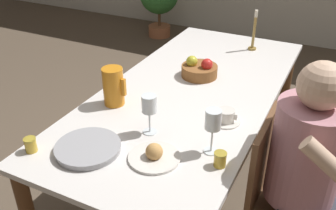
{
  "coord_description": "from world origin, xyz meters",
  "views": [
    {
      "loc": [
        0.75,
        -1.81,
        1.74
      ],
      "look_at": [
        0.0,
        -0.31,
        0.77
      ],
      "focal_mm": 40.0,
      "sensor_mm": 36.0,
      "label": 1
    }
  ],
  "objects_px": {
    "person_seated": "(312,170)",
    "wine_glass_water": "(213,121)",
    "chair_person_side": "(284,201)",
    "wine_glass_juice": "(150,106)",
    "candlestick_tall": "(254,35)",
    "jam_jar_red": "(220,159)",
    "fruit_bowl": "(199,70)",
    "serving_tray": "(88,148)",
    "teacup_near_person": "(226,117)",
    "bread_plate": "(154,155)",
    "red_pitcher": "(113,86)",
    "jam_jar_amber": "(30,144)"
  },
  "relations": [
    {
      "from": "chair_person_side",
      "to": "wine_glass_water",
      "type": "distance_m",
      "value": 0.53
    },
    {
      "from": "teacup_near_person",
      "to": "bread_plate",
      "type": "distance_m",
      "value": 0.46
    },
    {
      "from": "jam_jar_red",
      "to": "wine_glass_juice",
      "type": "bearing_deg",
      "value": 166.78
    },
    {
      "from": "wine_glass_water",
      "to": "teacup_near_person",
      "type": "bearing_deg",
      "value": 94.92
    },
    {
      "from": "chair_person_side",
      "to": "person_seated",
      "type": "height_order",
      "value": "person_seated"
    },
    {
      "from": "jam_jar_amber",
      "to": "fruit_bowl",
      "type": "xyz_separation_m",
      "value": [
        0.38,
        1.05,
        0.01
      ]
    },
    {
      "from": "wine_glass_juice",
      "to": "teacup_near_person",
      "type": "distance_m",
      "value": 0.4
    },
    {
      "from": "chair_person_side",
      "to": "person_seated",
      "type": "bearing_deg",
      "value": 82.49
    },
    {
      "from": "wine_glass_juice",
      "to": "jam_jar_amber",
      "type": "xyz_separation_m",
      "value": [
        -0.4,
        -0.37,
        -0.11
      ]
    },
    {
      "from": "wine_glass_water",
      "to": "candlestick_tall",
      "type": "xyz_separation_m",
      "value": [
        -0.17,
        1.29,
        -0.05
      ]
    },
    {
      "from": "serving_tray",
      "to": "wine_glass_water",
      "type": "bearing_deg",
      "value": 25.94
    },
    {
      "from": "bread_plate",
      "to": "jam_jar_amber",
      "type": "distance_m",
      "value": 0.55
    },
    {
      "from": "bread_plate",
      "to": "fruit_bowl",
      "type": "height_order",
      "value": "fruit_bowl"
    },
    {
      "from": "red_pitcher",
      "to": "jam_jar_red",
      "type": "bearing_deg",
      "value": -19.7
    },
    {
      "from": "candlestick_tall",
      "to": "jam_jar_amber",
      "type": "bearing_deg",
      "value": -108.56
    },
    {
      "from": "wine_glass_water",
      "to": "teacup_near_person",
      "type": "distance_m",
      "value": 0.3
    },
    {
      "from": "bread_plate",
      "to": "jam_jar_red",
      "type": "distance_m",
      "value": 0.28
    },
    {
      "from": "wine_glass_juice",
      "to": "teacup_near_person",
      "type": "xyz_separation_m",
      "value": [
        0.29,
        0.25,
        -0.12
      ]
    },
    {
      "from": "serving_tray",
      "to": "candlestick_tall",
      "type": "distance_m",
      "value": 1.57
    },
    {
      "from": "wine_glass_juice",
      "to": "candlestick_tall",
      "type": "height_order",
      "value": "candlestick_tall"
    },
    {
      "from": "wine_glass_juice",
      "to": "teacup_near_person",
      "type": "bearing_deg",
      "value": 40.7
    },
    {
      "from": "red_pitcher",
      "to": "wine_glass_juice",
      "type": "height_order",
      "value": "red_pitcher"
    },
    {
      "from": "serving_tray",
      "to": "bread_plate",
      "type": "height_order",
      "value": "bread_plate"
    },
    {
      "from": "teacup_near_person",
      "to": "candlestick_tall",
      "type": "height_order",
      "value": "candlestick_tall"
    },
    {
      "from": "bread_plate",
      "to": "chair_person_side",
      "type": "bearing_deg",
      "value": 24.39
    },
    {
      "from": "serving_tray",
      "to": "bread_plate",
      "type": "distance_m",
      "value": 0.3
    },
    {
      "from": "candlestick_tall",
      "to": "chair_person_side",
      "type": "bearing_deg",
      "value": -67.07
    },
    {
      "from": "chair_person_side",
      "to": "wine_glass_juice",
      "type": "bearing_deg",
      "value": -83.43
    },
    {
      "from": "fruit_bowl",
      "to": "person_seated",
      "type": "bearing_deg",
      "value": -38.93
    },
    {
      "from": "chair_person_side",
      "to": "jam_jar_red",
      "type": "relative_size",
      "value": 13.23
    },
    {
      "from": "person_seated",
      "to": "chair_person_side",
      "type": "bearing_deg",
      "value": -97.51
    },
    {
      "from": "jam_jar_amber",
      "to": "jam_jar_red",
      "type": "relative_size",
      "value": 1.0
    },
    {
      "from": "person_seated",
      "to": "serving_tray",
      "type": "xyz_separation_m",
      "value": [
        -0.92,
        -0.32,
        0.02
      ]
    },
    {
      "from": "chair_person_side",
      "to": "serving_tray",
      "type": "xyz_separation_m",
      "value": [
        -0.83,
        -0.33,
        0.25
      ]
    },
    {
      "from": "bread_plate",
      "to": "wine_glass_juice",
      "type": "bearing_deg",
      "value": 123.59
    },
    {
      "from": "chair_person_side",
      "to": "candlestick_tall",
      "type": "xyz_separation_m",
      "value": [
        -0.51,
        1.2,
        0.34
      ]
    },
    {
      "from": "wine_glass_juice",
      "to": "serving_tray",
      "type": "distance_m",
      "value": 0.34
    },
    {
      "from": "jam_jar_red",
      "to": "fruit_bowl",
      "type": "height_order",
      "value": "fruit_bowl"
    },
    {
      "from": "bread_plate",
      "to": "fruit_bowl",
      "type": "xyz_separation_m",
      "value": [
        -0.14,
        0.85,
        0.03
      ]
    },
    {
      "from": "person_seated",
      "to": "wine_glass_water",
      "type": "height_order",
      "value": "person_seated"
    },
    {
      "from": "red_pitcher",
      "to": "teacup_near_person",
      "type": "bearing_deg",
      "value": 8.85
    },
    {
      "from": "wine_glass_juice",
      "to": "jam_jar_red",
      "type": "height_order",
      "value": "wine_glass_juice"
    },
    {
      "from": "wine_glass_water",
      "to": "fruit_bowl",
      "type": "relative_size",
      "value": 0.96
    },
    {
      "from": "person_seated",
      "to": "wine_glass_juice",
      "type": "height_order",
      "value": "person_seated"
    },
    {
      "from": "fruit_bowl",
      "to": "jam_jar_red",
      "type": "bearing_deg",
      "value": -62.02
    },
    {
      "from": "serving_tray",
      "to": "candlestick_tall",
      "type": "relative_size",
      "value": 1.02
    },
    {
      "from": "chair_person_side",
      "to": "wine_glass_water",
      "type": "bearing_deg",
      "value": -75.33
    },
    {
      "from": "jam_jar_red",
      "to": "fruit_bowl",
      "type": "relative_size",
      "value": 0.3
    },
    {
      "from": "fruit_bowl",
      "to": "candlestick_tall",
      "type": "distance_m",
      "value": 0.62
    },
    {
      "from": "person_seated",
      "to": "jam_jar_red",
      "type": "distance_m",
      "value": 0.39
    }
  ]
}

